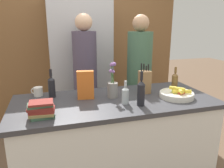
{
  "coord_description": "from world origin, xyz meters",
  "views": [
    {
      "loc": [
        -0.57,
        -1.82,
        1.61
      ],
      "look_at": [
        0.0,
        0.1,
        1.05
      ],
      "focal_mm": 35.0,
      "sensor_mm": 36.0,
      "label": 1
    }
  ],
  "objects": [
    {
      "name": "refrigerator",
      "position": [
        -0.13,
        1.31,
        0.99
      ],
      "size": [
        0.84,
        0.63,
        1.98
      ],
      "color": "#B7B7BC",
      "rests_on": "ground_plane"
    },
    {
      "name": "flower_vase",
      "position": [
        -0.01,
        0.06,
        1.03
      ],
      "size": [
        0.1,
        0.1,
        0.34
      ],
      "color": "gray",
      "rests_on": "kitchen_island"
    },
    {
      "name": "person_in_blue",
      "position": [
        0.52,
        0.66,
        0.98
      ],
      "size": [
        0.31,
        0.31,
        1.72
      ],
      "rotation": [
        0.0,
        0.0,
        -0.28
      ],
      "color": "#383842",
      "rests_on": "ground_plane"
    },
    {
      "name": "bottle_oil",
      "position": [
        -0.56,
        0.23,
        1.04
      ],
      "size": [
        0.07,
        0.07,
        0.27
      ],
      "color": "black",
      "rests_on": "kitchen_island"
    },
    {
      "name": "bottle_wine",
      "position": [
        0.17,
        -0.21,
        1.05
      ],
      "size": [
        0.07,
        0.07,
        0.3
      ],
      "color": "black",
      "rests_on": "kitchen_island"
    },
    {
      "name": "kitchen_island",
      "position": [
        0.0,
        0.0,
        0.47
      ],
      "size": [
        1.85,
        0.81,
        0.93
      ],
      "color": "silver",
      "rests_on": "ground_plane"
    },
    {
      "name": "fruit_bowl",
      "position": [
        0.58,
        -0.11,
        0.97
      ],
      "size": [
        0.32,
        0.32,
        0.11
      ],
      "color": "silver",
      "rests_on": "kitchen_island"
    },
    {
      "name": "person_at_sink",
      "position": [
        -0.15,
        0.75,
        0.99
      ],
      "size": [
        0.29,
        0.29,
        1.73
      ],
      "rotation": [
        0.0,
        0.0,
        0.26
      ],
      "color": "#383842",
      "rests_on": "ground_plane"
    },
    {
      "name": "knife_block",
      "position": [
        0.34,
        0.1,
        1.05
      ],
      "size": [
        0.11,
        0.09,
        0.3
      ],
      "color": "olive",
      "rests_on": "kitchen_island"
    },
    {
      "name": "bottle_vinegar",
      "position": [
        0.69,
        0.11,
        1.03
      ],
      "size": [
        0.06,
        0.06,
        0.25
      ],
      "color": "brown",
      "rests_on": "kitchen_island"
    },
    {
      "name": "book_stack",
      "position": [
        -0.64,
        -0.22,
        1.0
      ],
      "size": [
        0.2,
        0.16,
        0.12
      ],
      "color": "#3D6047",
      "rests_on": "kitchen_island"
    },
    {
      "name": "cereal_box",
      "position": [
        -0.26,
        0.1,
        1.07
      ],
      "size": [
        0.16,
        0.08,
        0.26
      ],
      "color": "orange",
      "rests_on": "kitchen_island"
    },
    {
      "name": "coffee_mug",
      "position": [
        -0.69,
        0.31,
        0.98
      ],
      "size": [
        0.11,
        0.09,
        0.09
      ],
      "color": "silver",
      "rests_on": "kitchen_island"
    },
    {
      "name": "back_wall_wood",
      "position": [
        0.0,
        1.67,
        1.3
      ],
      "size": [
        3.05,
        0.12,
        2.6
      ],
      "color": "brown",
      "rests_on": "ground_plane"
    },
    {
      "name": "bottle_water",
      "position": [
        0.05,
        -0.13,
        1.02
      ],
      "size": [
        0.06,
        0.06,
        0.21
      ],
      "color": "#B2BCC1",
      "rests_on": "kitchen_island"
    }
  ]
}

